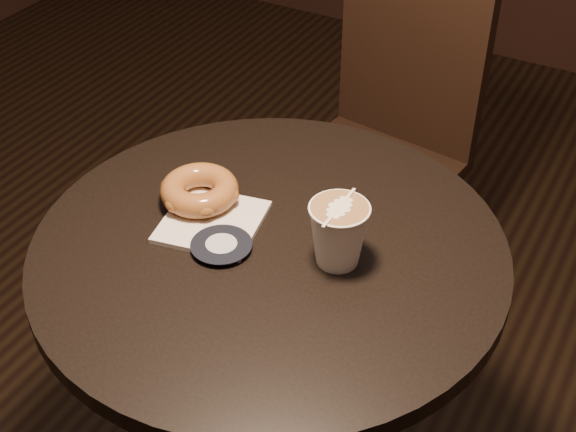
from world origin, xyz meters
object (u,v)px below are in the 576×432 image
(doughnut, at_px, (200,190))
(latte_cup, at_px, (338,234))
(chair, at_px, (389,120))
(cafe_table, at_px, (271,337))
(pastry_bag, at_px, (212,222))

(doughnut, distance_m, latte_cup, 0.25)
(chair, relative_size, doughnut, 7.67)
(cafe_table, distance_m, chair, 0.77)
(cafe_table, xyz_separation_m, latte_cup, (0.10, 0.01, 0.25))
(cafe_table, bearing_deg, doughnut, 168.13)
(chair, distance_m, pastry_bag, 0.80)
(doughnut, xyz_separation_m, latte_cup, (0.24, -0.02, 0.02))
(cafe_table, distance_m, pastry_bag, 0.23)
(cafe_table, relative_size, chair, 0.81)
(chair, height_order, doughnut, chair)
(pastry_bag, bearing_deg, latte_cup, -6.43)
(latte_cup, bearing_deg, doughnut, 176.22)
(chair, bearing_deg, cafe_table, -73.59)
(chair, bearing_deg, doughnut, -84.09)
(cafe_table, xyz_separation_m, pastry_bag, (-0.10, -0.00, 0.20))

